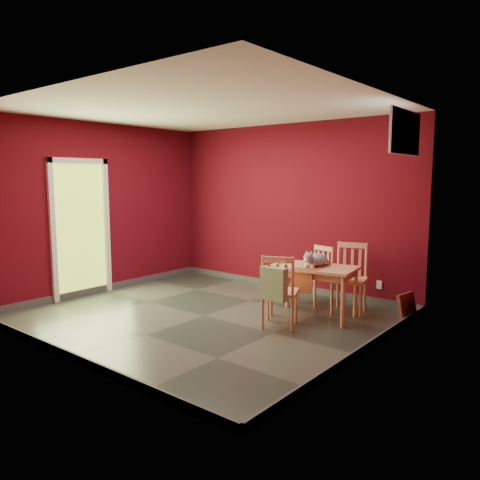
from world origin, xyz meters
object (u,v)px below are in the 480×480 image
Objects in this scene: chair_far_left at (317,274)px; chair_near at (279,290)px; dining_table at (314,272)px; tote_bag at (274,284)px; cat at (317,257)px; picture_frame at (407,307)px; chair_far_right at (350,277)px.

chair_far_left is 1.28m from chair_near.
tote_bag is (-0.04, -0.86, -0.00)m from dining_table.
dining_table is at bearing -64.54° from chair_far_left.
dining_table is at bearing 87.37° from tote_bag.
cat is (0.14, 0.66, 0.34)m from chair_near.
dining_table is 3.10× the size of picture_frame.
tote_bag is (-0.31, -1.39, 0.11)m from chair_far_right.
dining_table is 0.67m from chair_near.
chair_far_left is 1.82× the size of tote_bag.
tote_bag is 0.90m from cat.
dining_table is at bearing 81.53° from chair_near.
picture_frame is at bearing 22.72° from cat.
dining_table is 0.60m from chair_far_right.
dining_table reaches higher than picture_frame.
tote_bag reaches higher than picture_frame.
chair_far_left is 1.75× the size of cat.
chair_far_left reaches higher than picture_frame.
cat is at bearing -113.93° from chair_far_right.
picture_frame is at bearing 52.81° from tote_bag.
chair_near is (0.19, -1.27, 0.03)m from chair_far_left.
picture_frame is at bearing 46.98° from chair_near.
chair_far_right is at bearing 77.53° from tote_bag.
cat reaches higher than picture_frame.
tote_bag is at bearing -74.30° from chair_near.
chair_near is (-0.10, -0.65, -0.13)m from dining_table.
tote_bag is at bearing -127.19° from picture_frame.
tote_bag is (0.25, -1.47, 0.16)m from chair_far_left.
chair_far_right is 1.04× the size of chair_near.
tote_bag is at bearing -102.47° from chair_far_right.
dining_table is 2.54× the size of tote_bag.
chair_near is 0.76m from cat.
chair_near reaches higher than dining_table.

